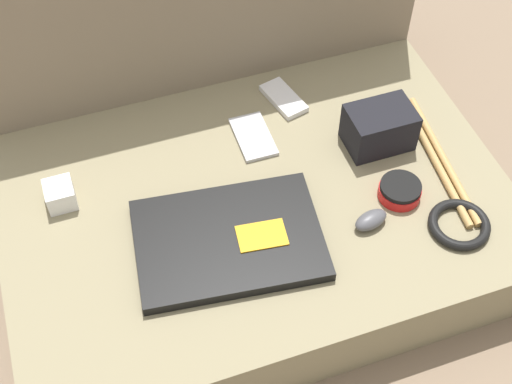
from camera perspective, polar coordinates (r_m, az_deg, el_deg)
name	(u,v)px	position (r m, az deg, el deg)	size (l,w,h in m)	color
ground_plane	(256,240)	(1.50, 0.00, -3.84)	(8.00, 8.00, 0.00)	#7A6651
couch_seat	(256,220)	(1.44, 0.00, -2.24)	(0.99, 0.67, 0.14)	#847A5B
couch_backrest	(190,13)	(1.60, -5.27, 14.06)	(0.99, 0.20, 0.54)	#7F705B
laptop	(229,240)	(1.32, -2.18, -3.84)	(0.37, 0.28, 0.03)	black
computer_mouse	(371,220)	(1.35, 9.17, -2.23)	(0.08, 0.05, 0.03)	#4C4C51
speaker_puck	(400,191)	(1.41, 11.43, 0.12)	(0.08, 0.08, 0.03)	red
phone_silver	(284,98)	(1.56, 2.22, 7.49)	(0.08, 0.12, 0.01)	silver
phone_black	(253,137)	(1.49, -0.22, 4.45)	(0.07, 0.13, 0.01)	#B7B7BC
camera_pouch	(379,127)	(1.47, 9.83, 5.11)	(0.13, 0.09, 0.09)	black
charger_brick	(60,195)	(1.41, -15.40, -0.21)	(0.05, 0.06, 0.05)	silver
cable_coil	(459,224)	(1.39, 15.95, -2.50)	(0.12, 0.12, 0.02)	black
drumstick_pair	(439,159)	(1.49, 14.44, 2.57)	(0.07, 0.35, 0.01)	tan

